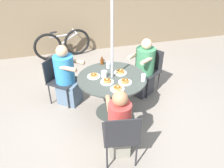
{
  "coord_description": "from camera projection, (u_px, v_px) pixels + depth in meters",
  "views": [
    {
      "loc": [
        -0.83,
        -2.98,
        2.55
      ],
      "look_at": [
        0.0,
        0.0,
        0.6
      ],
      "focal_mm": 35.0,
      "sensor_mm": 36.0,
      "label": 1
    }
  ],
  "objects": [
    {
      "name": "coffee_cup",
      "position": [
        104.0,
        74.0,
        3.56
      ],
      "size": [
        0.09,
        0.09,
        0.11
      ],
      "color": "white",
      "rests_on": "patio_table"
    },
    {
      "name": "diner_east",
      "position": [
        119.0,
        126.0,
        2.95
      ],
      "size": [
        0.38,
        0.52,
        1.07
      ],
      "rotation": [
        0.0,
        0.0,
        -0.16
      ],
      "color": "gray",
      "rests_on": "ground"
    },
    {
      "name": "patio_chair_south",
      "position": [
        149.0,
        68.0,
        4.36
      ],
      "size": [
        0.63,
        0.63,
        0.87
      ],
      "rotation": [
        0.0,
        0.0,
        -4.17
      ],
      "color": "#232326",
      "rests_on": "ground"
    },
    {
      "name": "bicycle",
      "position": [
        63.0,
        44.0,
        5.77
      ],
      "size": [
        1.49,
        0.44,
        0.74
      ],
      "rotation": [
        0.0,
        0.0,
        0.17
      ],
      "color": "black",
      "rests_on": "ground"
    },
    {
      "name": "diner_north",
      "position": [
        66.0,
        78.0,
        3.97
      ],
      "size": [
        0.59,
        0.56,
        1.15
      ],
      "rotation": [
        0.0,
        0.0,
        -2.23
      ],
      "color": "slate",
      "rests_on": "ground"
    },
    {
      "name": "pancake_plate_c",
      "position": [
        94.0,
        76.0,
        3.58
      ],
      "size": [
        0.21,
        0.21,
        0.05
      ],
      "color": "white",
      "rests_on": "patio_table"
    },
    {
      "name": "umbrella_pole",
      "position": [
        112.0,
        54.0,
        3.36
      ],
      "size": [
        0.04,
        0.04,
        2.29
      ],
      "primitive_type": "cylinder",
      "color": "#ADADB2",
      "rests_on": "ground"
    },
    {
      "name": "pancake_plate_a",
      "position": [
        120.0,
        72.0,
        3.68
      ],
      "size": [
        0.21,
        0.21,
        0.06
      ],
      "color": "white",
      "rests_on": "patio_table"
    },
    {
      "name": "drinking_glass_b",
      "position": [
        143.0,
        78.0,
        3.45
      ],
      "size": [
        0.07,
        0.07,
        0.12
      ],
      "primitive_type": "cylinder",
      "color": "silver",
      "rests_on": "patio_table"
    },
    {
      "name": "pancake_plate_d",
      "position": [
        117.0,
        88.0,
        3.26
      ],
      "size": [
        0.21,
        0.21,
        0.05
      ],
      "color": "white",
      "rests_on": "patio_table"
    },
    {
      "name": "diner_south",
      "position": [
        144.0,
        70.0,
        4.25
      ],
      "size": [
        0.58,
        0.54,
        1.14
      ],
      "rotation": [
        0.0,
        0.0,
        -4.17
      ],
      "color": "#3D3D42",
      "rests_on": "ground"
    },
    {
      "name": "drinking_glass_a",
      "position": [
        108.0,
        65.0,
        3.83
      ],
      "size": [
        0.07,
        0.07,
        0.1
      ],
      "primitive_type": "cylinder",
      "color": "silver",
      "rests_on": "patio_table"
    },
    {
      "name": "pancake_plate_e",
      "position": [
        107.0,
        81.0,
        3.43
      ],
      "size": [
        0.21,
        0.21,
        0.06
      ],
      "color": "white",
      "rests_on": "patio_table"
    },
    {
      "name": "syrup_bottle",
      "position": [
        102.0,
        61.0,
        3.95
      ],
      "size": [
        0.08,
        0.06,
        0.15
      ],
      "color": "#602D0F",
      "rests_on": "patio_table"
    },
    {
      "name": "patio_chair_east",
      "position": [
        121.0,
        135.0,
        2.8
      ],
      "size": [
        0.53,
        0.53,
        0.87
      ],
      "rotation": [
        0.0,
        0.0,
        -0.16
      ],
      "color": "#232326",
      "rests_on": "ground"
    },
    {
      "name": "back_fence",
      "position": [
        82.0,
        16.0,
        5.85
      ],
      "size": [
        10.0,
        0.06,
        1.93
      ],
      "primitive_type": "cube",
      "color": "#7A664C",
      "rests_on": "ground"
    },
    {
      "name": "pancake_plate_b",
      "position": [
        125.0,
        82.0,
        3.42
      ],
      "size": [
        0.21,
        0.21,
        0.06
      ],
      "color": "white",
      "rests_on": "patio_table"
    },
    {
      "name": "ground_plane",
      "position": [
        112.0,
        112.0,
        3.97
      ],
      "size": [
        12.0,
        12.0,
        0.0
      ],
      "primitive_type": "plane",
      "color": "gray"
    },
    {
      "name": "patio_chair_north",
      "position": [
        58.0,
        77.0,
        4.04
      ],
      "size": [
        0.64,
        0.64,
        0.87
      ],
      "rotation": [
        0.0,
        0.0,
        -2.23
      ],
      "color": "#232326",
      "rests_on": "ground"
    },
    {
      "name": "patio_table",
      "position": [
        112.0,
        84.0,
        3.65
      ],
      "size": [
        1.14,
        1.14,
        0.74
      ],
      "color": "#383D38",
      "rests_on": "ground"
    }
  ]
}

